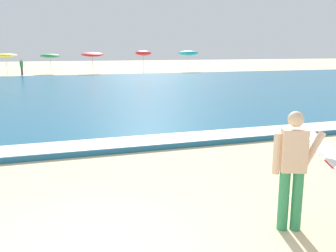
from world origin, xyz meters
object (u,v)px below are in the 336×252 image
at_px(beach_umbrella_1, 6,55).
at_px(beach_umbrella_2, 50,56).
at_px(beach_umbrella_5, 188,53).
at_px(beach_umbrella_3, 92,54).
at_px(beachgoer_near_row_left, 22,67).
at_px(beach_umbrella_4, 143,53).
at_px(surfer_with_board, 312,161).

distance_m(beach_umbrella_1, beach_umbrella_2, 4.32).
bearing_deg(beach_umbrella_1, beach_umbrella_2, 13.36).
height_order(beach_umbrella_1, beach_umbrella_5, beach_umbrella_5).
distance_m(beach_umbrella_3, beachgoer_near_row_left, 7.00).
bearing_deg(beach_umbrella_3, beach_umbrella_4, 14.04).
height_order(beach_umbrella_2, beachgoer_near_row_left, beach_umbrella_2).
xyz_separation_m(beach_umbrella_1, beach_umbrella_5, (18.81, -1.43, 0.17)).
bearing_deg(surfer_with_board, beach_umbrella_2, 94.02).
distance_m(beach_umbrella_1, beachgoer_near_row_left, 1.95).
bearing_deg(beachgoer_near_row_left, beach_umbrella_3, -7.19).
relative_size(surfer_with_board, beach_umbrella_2, 1.37).
bearing_deg(beach_umbrella_1, beach_umbrella_5, -4.33).
xyz_separation_m(beach_umbrella_2, beachgoer_near_row_left, (-2.79, -1.77, -1.01)).
distance_m(beach_umbrella_1, beach_umbrella_5, 18.86).
xyz_separation_m(beach_umbrella_2, beach_umbrella_3, (4.05, -2.63, 0.17)).
distance_m(surfer_with_board, beach_umbrella_4, 37.04).
relative_size(beach_umbrella_5, beachgoer_near_row_left, 1.54).
relative_size(beach_umbrella_1, beachgoer_near_row_left, 1.37).
relative_size(beach_umbrella_4, beach_umbrella_5, 1.02).
relative_size(surfer_with_board, beach_umbrella_3, 1.24).
distance_m(beach_umbrella_1, beach_umbrella_3, 8.42).
relative_size(beach_umbrella_2, beach_umbrella_3, 0.90).
xyz_separation_m(beach_umbrella_3, beachgoer_near_row_left, (-6.85, 0.86, -1.18)).
bearing_deg(beach_umbrella_2, beach_umbrella_1, -166.64).
distance_m(beach_umbrella_4, beach_umbrella_5, 4.98).
bearing_deg(beach_umbrella_3, beach_umbrella_2, 147.00).
relative_size(surfer_with_board, beachgoer_near_row_left, 1.81).
xyz_separation_m(beach_umbrella_5, beachgoer_near_row_left, (-17.40, 0.66, -1.27)).
bearing_deg(beach_umbrella_2, surfer_with_board, -85.98).
bearing_deg(surfer_with_board, beach_umbrella_4, 78.87).
bearing_deg(surfer_with_board, beachgoer_near_row_left, 98.63).
height_order(beach_umbrella_3, beachgoer_near_row_left, beach_umbrella_3).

